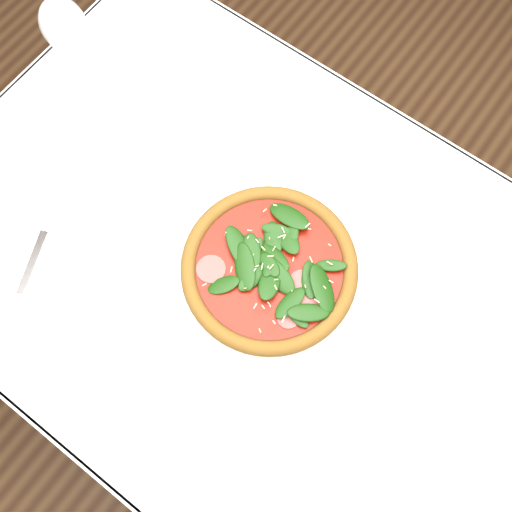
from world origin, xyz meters
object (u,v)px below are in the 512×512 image
Objects in this scene: pizza at (269,267)px; wine_glass at (64,27)px; plate at (269,270)px; napkin at (34,263)px.

wine_glass is (-0.50, 0.11, 0.11)m from pizza.
plate reaches higher than napkin.
napkin is (-0.32, -0.22, -0.02)m from pizza.
pizza is 0.53m from wine_glass.
pizza is at bearing 34.75° from napkin.
plate is 0.53m from wine_glass.
pizza is at bearing -90.00° from plate.
wine_glass is 1.39× the size of napkin.
plate is 0.39m from napkin.
pizza is 2.35× the size of napkin.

